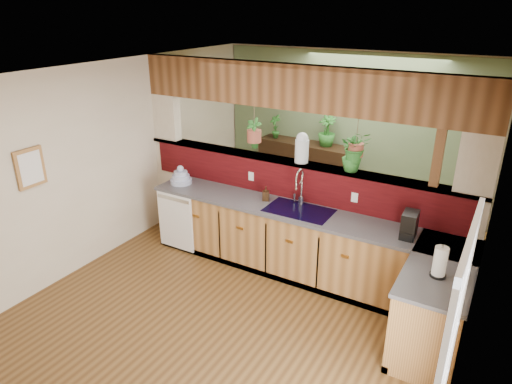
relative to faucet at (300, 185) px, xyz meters
The scene contains 26 objects.
ground 1.63m from the faucet, 99.09° to the right, with size 4.60×7.00×0.01m, color brown.
ceiling 1.83m from the faucet, 99.09° to the right, with size 4.60×7.00×0.01m, color brown.
wall_back 2.38m from the faucet, 94.35° to the left, with size 4.60×0.02×2.60m, color beige.
wall_left 2.73m from the faucet, 155.54° to the right, with size 0.02×7.00×2.60m, color beige.
wall_right 2.40m from the faucet, 28.02° to the right, with size 0.02×7.00×2.60m, color beige.
pass_through_partition 0.27m from the faucet, 124.51° to the left, with size 4.60×0.21×2.60m.
pass_through_ledge 0.35m from the faucet, 129.13° to the left, with size 4.60×0.21×0.04m, color brown.
header_beam 1.19m from the faucet, 129.13° to the left, with size 4.60×0.15×0.55m, color brown.
sage_backwall 2.36m from the faucet, 94.39° to the left, with size 4.55×0.02×2.55m, color #5C734E.
countertop 1.01m from the faucet, 21.56° to the right, with size 4.14×1.52×0.90m.
dishwasher 1.86m from the faucet, 164.34° to the right, with size 0.58×0.03×0.82m.
navy_sink 0.38m from the faucet, 65.58° to the right, with size 0.82×0.50×0.18m.
framed_print 3.14m from the faucet, 141.83° to the right, with size 0.04×0.35×0.45m.
faucet is the anchor object (origin of this frame).
dish_stack 1.79m from the faucet, behind, with size 0.31×0.31×0.27m.
soap_dispenser 0.48m from the faucet, 168.80° to the right, with size 0.09×0.09×0.19m, color #3B2615.
coffee_maker 1.41m from the faucet, ahead, with size 0.15×0.26×0.29m.
paper_towel 2.00m from the faucet, 24.61° to the right, with size 0.15×0.15×0.32m.
glass_jar 0.48m from the faucet, 112.84° to the left, with size 0.18×0.18×0.39m.
ledge_plant_right 0.74m from the faucet, 21.55° to the left, with size 0.23×0.23×0.41m, color #276824.
hanging_plant_a 1.04m from the faucet, 164.31° to the left, with size 0.22×0.19×0.53m.
hanging_plant_b 0.95m from the faucet, 20.24° to the left, with size 0.43×0.41×0.51m.
shelving_console 2.39m from the faucet, 112.50° to the left, with size 1.66×0.44×1.10m, color black.
shelf_plant_a 2.58m from the faucet, 124.71° to the left, with size 0.22×0.15×0.41m, color #276824.
shelf_plant_b 2.19m from the faucet, 103.39° to the left, with size 0.29×0.29×0.51m, color #276824.
floor_plant 1.91m from the faucet, 46.42° to the left, with size 0.74×0.65×0.83m, color #276824.
Camera 1 is at (2.36, -3.71, 3.26)m, focal length 32.00 mm.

